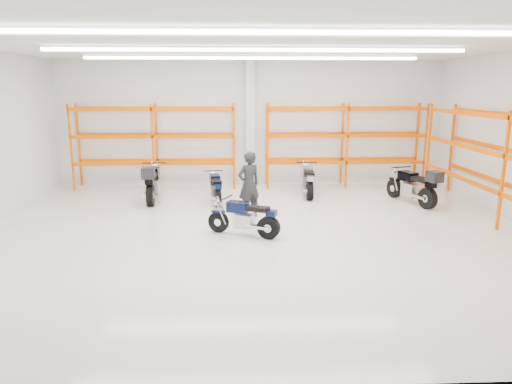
{
  "coord_description": "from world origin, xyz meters",
  "views": [
    {
      "loc": [
        -0.47,
        -10.8,
        3.51
      ],
      "look_at": [
        -0.01,
        0.5,
        0.93
      ],
      "focal_mm": 32.0,
      "sensor_mm": 36.0,
      "label": 1
    }
  ],
  "objects_px": {
    "motorcycle_back_a": "(152,183)",
    "standing_man": "(249,185)",
    "motorcycle_main": "(246,219)",
    "motorcycle_back_d": "(415,187)",
    "motorcycle_back_b": "(216,189)",
    "structural_column": "(250,124)",
    "motorcycle_back_c": "(308,181)"
  },
  "relations": [
    {
      "from": "motorcycle_back_a",
      "to": "standing_man",
      "type": "xyz_separation_m",
      "value": [
        3.0,
        -1.93,
        0.33
      ]
    },
    {
      "from": "motorcycle_main",
      "to": "motorcycle_back_d",
      "type": "height_order",
      "value": "motorcycle_back_d"
    },
    {
      "from": "motorcycle_back_b",
      "to": "motorcycle_back_d",
      "type": "bearing_deg",
      "value": -4.99
    },
    {
      "from": "motorcycle_back_b",
      "to": "structural_column",
      "type": "relative_size",
      "value": 0.42
    },
    {
      "from": "motorcycle_back_d",
      "to": "structural_column",
      "type": "distance_m",
      "value": 6.12
    },
    {
      "from": "motorcycle_back_b",
      "to": "structural_column",
      "type": "xyz_separation_m",
      "value": [
        1.17,
        2.62,
        1.82
      ]
    },
    {
      "from": "motorcycle_main",
      "to": "structural_column",
      "type": "height_order",
      "value": "structural_column"
    },
    {
      "from": "motorcycle_main",
      "to": "motorcycle_back_d",
      "type": "relative_size",
      "value": 0.79
    },
    {
      "from": "motorcycle_main",
      "to": "structural_column",
      "type": "relative_size",
      "value": 0.39
    },
    {
      "from": "motorcycle_back_d",
      "to": "structural_column",
      "type": "xyz_separation_m",
      "value": [
        -4.97,
        3.16,
        1.69
      ]
    },
    {
      "from": "motorcycle_back_b",
      "to": "motorcycle_back_d",
      "type": "height_order",
      "value": "motorcycle_back_d"
    },
    {
      "from": "motorcycle_back_c",
      "to": "motorcycle_back_a",
      "type": "bearing_deg",
      "value": -172.95
    },
    {
      "from": "motorcycle_back_b",
      "to": "standing_man",
      "type": "bearing_deg",
      "value": -60.11
    },
    {
      "from": "motorcycle_back_a",
      "to": "structural_column",
      "type": "distance_m",
      "value": 4.33
    },
    {
      "from": "motorcycle_back_c",
      "to": "motorcycle_back_d",
      "type": "distance_m",
      "value": 3.38
    },
    {
      "from": "motorcycle_back_d",
      "to": "standing_man",
      "type": "height_order",
      "value": "standing_man"
    },
    {
      "from": "motorcycle_back_b",
      "to": "structural_column",
      "type": "distance_m",
      "value": 3.4
    },
    {
      "from": "motorcycle_back_c",
      "to": "motorcycle_back_d",
      "type": "bearing_deg",
      "value": -23.49
    },
    {
      "from": "standing_man",
      "to": "structural_column",
      "type": "height_order",
      "value": "structural_column"
    },
    {
      "from": "motorcycle_back_a",
      "to": "motorcycle_back_d",
      "type": "bearing_deg",
      "value": -5.09
    },
    {
      "from": "motorcycle_back_d",
      "to": "structural_column",
      "type": "height_order",
      "value": "structural_column"
    },
    {
      "from": "motorcycle_back_a",
      "to": "motorcycle_back_c",
      "type": "xyz_separation_m",
      "value": [
        5.03,
        0.62,
        -0.1
      ]
    },
    {
      "from": "motorcycle_main",
      "to": "motorcycle_back_b",
      "type": "relative_size",
      "value": 0.93
    },
    {
      "from": "motorcycle_back_a",
      "to": "motorcycle_back_d",
      "type": "xyz_separation_m",
      "value": [
        8.14,
        -0.73,
        -0.03
      ]
    },
    {
      "from": "motorcycle_main",
      "to": "motorcycle_back_c",
      "type": "relative_size",
      "value": 0.82
    },
    {
      "from": "motorcycle_back_b",
      "to": "motorcycle_back_c",
      "type": "bearing_deg",
      "value": 14.99
    },
    {
      "from": "motorcycle_back_a",
      "to": "standing_man",
      "type": "bearing_deg",
      "value": -32.76
    },
    {
      "from": "motorcycle_back_c",
      "to": "structural_column",
      "type": "height_order",
      "value": "structural_column"
    },
    {
      "from": "standing_man",
      "to": "motorcycle_back_b",
      "type": "bearing_deg",
      "value": -91.04
    },
    {
      "from": "motorcycle_main",
      "to": "motorcycle_back_a",
      "type": "bearing_deg",
      "value": 128.89
    },
    {
      "from": "motorcycle_back_a",
      "to": "structural_column",
      "type": "bearing_deg",
      "value": 37.52
    },
    {
      "from": "structural_column",
      "to": "motorcycle_back_d",
      "type": "bearing_deg",
      "value": -32.47
    }
  ]
}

